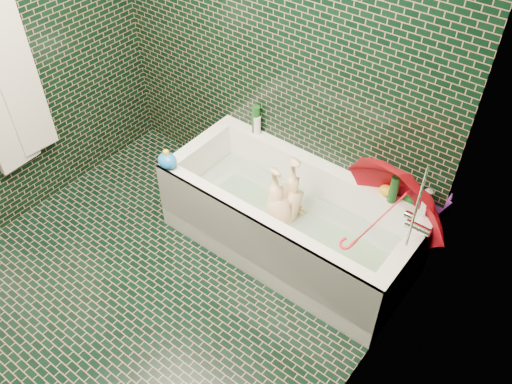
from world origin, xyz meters
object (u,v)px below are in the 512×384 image
Objects in this scene: bathtub at (288,227)px; bath_toy at (167,161)px; rubber_duck at (388,190)px; child at (285,217)px; umbrella at (382,217)px.

bathtub is 9.96× the size of bath_toy.
rubber_duck is (0.51, 0.33, 0.38)m from bathtub.
umbrella is at bearing 120.06° from child.
umbrella reaches higher than child.
umbrella is at bearing 8.48° from bathtub.
bath_toy reaches higher than rubber_duck.
rubber_duck is (0.52, 0.35, 0.29)m from child.
rubber_duck is at bearing 128.59° from umbrella.
rubber_duck reaches higher than bathtub.
rubber_duck is at bearing 5.37° from bath_toy.
umbrella is 0.26m from rubber_duck.
bathtub is 0.72m from rubber_duck.
bathtub is 2.00× the size of child.
bathtub is 0.93m from bath_toy.
child is at bearing -150.70° from umbrella.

